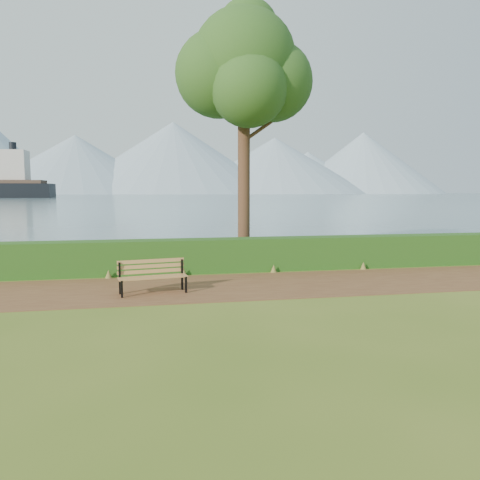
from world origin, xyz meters
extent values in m
plane|color=#4A631C|center=(0.00, 0.00, 0.00)|extent=(140.00, 140.00, 0.00)
cube|color=#55321D|center=(0.00, 0.30, 0.01)|extent=(40.00, 3.40, 0.01)
cube|color=#184915|center=(0.00, 2.60, 0.50)|extent=(32.00, 0.85, 1.00)
cube|color=#3F5966|center=(0.00, 260.00, 0.01)|extent=(700.00, 510.00, 0.00)
cone|color=#819BAC|center=(-60.00, 395.00, 24.00)|extent=(160.00, 160.00, 48.00)
cone|color=#819BAC|center=(20.00, 405.00, 31.00)|extent=(190.00, 190.00, 62.00)
cone|color=#819BAC|center=(110.00, 400.00, 25.00)|extent=(170.00, 170.00, 50.00)
cone|color=#819BAC|center=(200.00, 410.00, 29.00)|extent=(150.00, 150.00, 58.00)
cone|color=#819BAC|center=(-10.00, 430.00, 17.50)|extent=(120.00, 120.00, 35.00)
cone|color=#819BAC|center=(150.00, 425.00, 20.00)|extent=(130.00, 130.00, 40.00)
cube|color=black|center=(-2.69, -0.53, 0.20)|extent=(0.05, 0.06, 0.40)
cube|color=black|center=(-2.76, -0.14, 0.38)|extent=(0.05, 0.06, 0.77)
cube|color=black|center=(-2.73, -0.34, 0.38)|extent=(0.12, 0.47, 0.04)
cube|color=black|center=(-1.21, -0.28, 0.20)|extent=(0.05, 0.06, 0.40)
cube|color=black|center=(-1.28, 0.11, 0.38)|extent=(0.05, 0.06, 0.77)
cube|color=black|center=(-1.24, -0.09, 0.38)|extent=(0.12, 0.47, 0.04)
cube|color=#A87541|center=(-1.96, -0.38, 0.40)|extent=(1.60, 0.35, 0.03)
cube|color=#A87541|center=(-1.98, -0.27, 0.40)|extent=(1.60, 0.35, 0.03)
cube|color=#A87541|center=(-1.99, -0.16, 0.40)|extent=(1.60, 0.35, 0.03)
cube|color=#A87541|center=(-2.01, -0.04, 0.40)|extent=(1.60, 0.35, 0.03)
cube|color=#A87541|center=(-2.02, 0.01, 0.51)|extent=(1.60, 0.30, 0.09)
cube|color=#A87541|center=(-2.02, 0.01, 0.64)|extent=(1.60, 0.30, 0.09)
cube|color=#A87541|center=(-2.02, 0.01, 0.76)|extent=(1.60, 0.30, 0.09)
cylinder|color=#3D2519|center=(1.06, 3.90, 3.60)|extent=(0.40, 0.40, 7.20)
sphere|color=#1D4617|center=(1.06, 3.90, 6.60)|extent=(3.40, 3.40, 3.40)
sphere|color=#1D4617|center=(2.00, 3.82, 6.00)|extent=(2.60, 2.60, 2.60)
sphere|color=#1D4617|center=(0.25, 4.03, 6.20)|extent=(2.80, 2.80, 2.80)
sphere|color=#1D4617|center=(1.06, 3.14, 5.60)|extent=(2.40, 2.40, 2.40)
sphere|color=#1D4617|center=(0.93, 4.61, 7.10)|extent=(2.20, 2.20, 2.20)
sphere|color=#1D4617|center=(1.19, 3.95, 7.60)|extent=(2.00, 2.00, 2.00)
cylinder|color=#3D2519|center=(1.51, 3.90, 4.40)|extent=(1.05, 0.12, 0.79)
cylinder|color=#3D2519|center=(0.66, 4.00, 4.90)|extent=(0.81, 0.38, 0.72)
cube|color=beige|center=(-48.34, 166.47, 11.07)|extent=(9.13, 8.38, 11.06)
cylinder|color=black|center=(-48.34, 166.47, 17.60)|extent=(2.41, 2.41, 3.52)
camera|label=1|loc=(-2.05, -11.38, 2.45)|focal=35.00mm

